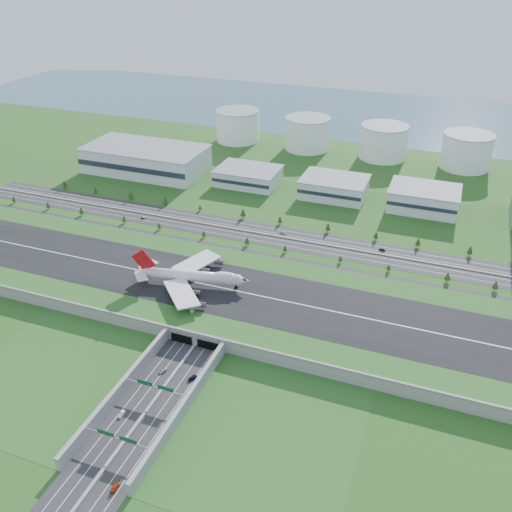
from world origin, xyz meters
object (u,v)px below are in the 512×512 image
(fuel_tank_a, at_px, (238,126))
(car_7, at_px, (283,232))
(car_4, at_px, (143,218))
(car_2, at_px, (193,378))
(boeing_747, at_px, (192,276))
(car_5, at_px, (382,250))
(car_1, at_px, (122,414))
(car_0, at_px, (163,371))
(car_3, at_px, (115,487))

(fuel_tank_a, bearing_deg, car_7, -59.18)
(car_4, distance_m, car_7, 120.74)
(car_7, bearing_deg, car_2, 9.87)
(boeing_747, xyz_separation_m, car_5, (108.69, 104.42, -13.93))
(car_1, relative_size, car_4, 1.18)
(fuel_tank_a, height_order, car_5, fuel_tank_a)
(car_0, bearing_deg, car_3, -56.40)
(car_0, height_order, car_7, car_7)
(car_3, bearing_deg, car_1, -63.51)
(car_3, relative_size, car_7, 0.99)
(fuel_tank_a, height_order, car_0, fuel_tank_a)
(car_1, relative_size, car_7, 0.89)
(car_2, relative_size, car_3, 0.96)
(car_7, bearing_deg, car_5, 97.31)
(car_1, bearing_deg, car_3, -61.87)
(car_2, relative_size, car_4, 1.25)
(car_4, xyz_separation_m, car_5, (199.57, 15.45, 0.05))
(car_4, bearing_deg, car_7, -106.72)
(fuel_tank_a, distance_m, car_0, 403.70)
(car_2, bearing_deg, car_1, 75.44)
(car_0, distance_m, car_4, 196.10)
(boeing_747, distance_m, car_5, 151.36)
(car_3, bearing_deg, car_7, -91.07)
(car_1, xyz_separation_m, car_4, (-105.29, 197.64, -0.11))
(car_1, xyz_separation_m, car_5, (94.28, 213.09, -0.06))
(car_0, height_order, car_1, car_1)
(car_5, xyz_separation_m, car_7, (-79.88, 0.40, 0.05))
(fuel_tank_a, bearing_deg, car_2, -71.21)
(boeing_747, bearing_deg, car_1, -94.17)
(car_1, xyz_separation_m, car_2, (21.47, 35.85, -0.09))
(car_4, bearing_deg, car_1, -176.21)
(fuel_tank_a, bearing_deg, car_0, -73.63)
(car_2, bearing_deg, car_5, -95.96)
(car_0, relative_size, car_4, 1.09)
(car_3, height_order, car_4, car_3)
(boeing_747, bearing_deg, car_0, -87.87)
(car_5, bearing_deg, car_3, -6.17)
(car_3, bearing_deg, car_2, -93.28)
(boeing_747, height_order, car_3, boeing_747)
(car_5, bearing_deg, car_0, -16.60)
(car_2, xyz_separation_m, car_7, (-7.07, 177.64, 0.08))
(car_4, height_order, car_7, car_7)
(car_2, distance_m, car_5, 191.62)
(fuel_tank_a, distance_m, car_7, 243.03)
(car_5, distance_m, car_7, 79.88)
(car_1, distance_m, car_4, 223.94)
(car_1, height_order, car_2, car_1)
(boeing_747, relative_size, car_1, 15.05)
(boeing_747, xyz_separation_m, car_4, (-90.88, 88.97, -13.99))
(boeing_747, xyz_separation_m, car_2, (35.88, -72.83, -13.97))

